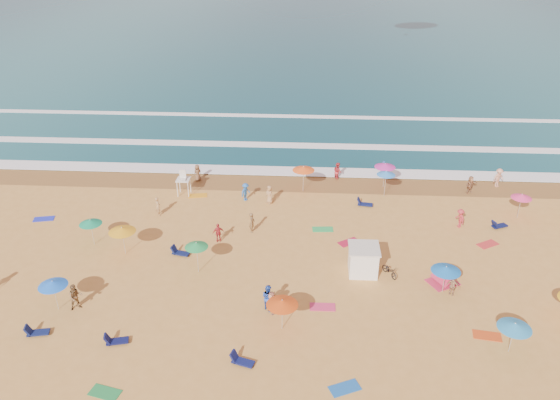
{
  "coord_description": "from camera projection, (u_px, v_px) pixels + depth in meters",
  "views": [
    {
      "loc": [
        1.96,
        -35.07,
        23.0
      ],
      "look_at": [
        -0.4,
        6.0,
        1.5
      ],
      "focal_mm": 35.0,
      "sensor_mm": 36.0,
      "label": 1
    }
  ],
  "objects": [
    {
      "name": "towels",
      "position": [
        255.0,
        272.0,
        39.59
      ],
      "size": [
        43.02,
        24.76,
        0.03
      ],
      "color": "red",
      "rests_on": "ground"
    },
    {
      "name": "beachgoers",
      "position": [
        311.0,
        217.0,
        45.11
      ],
      "size": [
        41.17,
        22.88,
        2.12
      ],
      "color": "#E29977",
      "rests_on": "ground"
    },
    {
      "name": "ground",
      "position": [
        281.0,
        254.0,
        41.78
      ],
      "size": [
        220.0,
        220.0,
        0.0
      ],
      "primitive_type": "plane",
      "color": "gold",
      "rests_on": "ground"
    },
    {
      "name": "loungers",
      "position": [
        343.0,
        289.0,
        37.57
      ],
      "size": [
        40.85,
        20.72,
        0.34
      ],
      "color": "#0F1A4D",
      "rests_on": "ground"
    },
    {
      "name": "ocean",
      "position": [
        303.0,
        37.0,
        116.11
      ],
      "size": [
        220.0,
        140.0,
        0.18
      ],
      "primitive_type": "cube",
      "color": "#0C4756",
      "rests_on": "ground"
    },
    {
      "name": "surf_foam",
      "position": [
        292.0,
        148.0,
        60.6
      ],
      "size": [
        200.0,
        18.7,
        0.05
      ],
      "color": "white",
      "rests_on": "ground"
    },
    {
      "name": "bicycle",
      "position": [
        390.0,
        270.0,
        39.06
      ],
      "size": [
        1.3,
        1.69,
        0.85
      ],
      "primitive_type": "imported",
      "rotation": [
        0.0,
        0.0,
        0.52
      ],
      "color": "black",
      "rests_on": "ground"
    },
    {
      "name": "lifeguard_stand",
      "position": [
        184.0,
        184.0,
        50.17
      ],
      "size": [
        1.2,
        1.2,
        2.1
      ],
      "primitive_type": null,
      "color": "white",
      "rests_on": "ground"
    },
    {
      "name": "popup_tents",
      "position": [
        559.0,
        245.0,
        41.79
      ],
      "size": [
        21.61,
        11.16,
        1.2
      ],
      "color": "#D22E54",
      "rests_on": "ground"
    },
    {
      "name": "beach_umbrellas",
      "position": [
        342.0,
        236.0,
        40.09
      ],
      "size": [
        55.16,
        24.03,
        0.81
      ],
      "color": "#229448",
      "rests_on": "ground"
    },
    {
      "name": "wet_sand",
      "position": [
        288.0,
        183.0,
        52.84
      ],
      "size": [
        220.0,
        220.0,
        0.0
      ],
      "primitive_type": "plane",
      "color": "olive",
      "rests_on": "ground"
    },
    {
      "name": "cabana",
      "position": [
        363.0,
        261.0,
        39.16
      ],
      "size": [
        2.0,
        2.0,
        2.0
      ],
      "primitive_type": "cube",
      "color": "white",
      "rests_on": "ground"
    },
    {
      "name": "cabana_roof",
      "position": [
        364.0,
        248.0,
        38.67
      ],
      "size": [
        2.2,
        2.2,
        0.12
      ],
      "primitive_type": "cube",
      "color": "silver",
      "rests_on": "cabana"
    }
  ]
}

